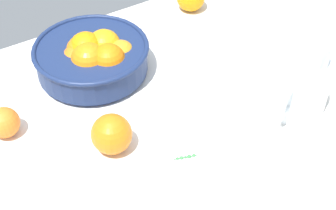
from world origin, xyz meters
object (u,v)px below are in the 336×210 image
juice_pitcher (300,85)px  loose_orange_1 (110,133)px  fruit_bowl (93,56)px  juice_glass (329,9)px  loose_orange_3 (4,122)px

juice_pitcher → loose_orange_1: bearing=163.8°
fruit_bowl → loose_orange_1: 25.76cm
juice_glass → loose_orange_1: bearing=-172.6°
loose_orange_3 → juice_pitcher: bearing=-25.2°
fruit_bowl → juice_pitcher: (33.36, -36.51, 2.02)cm
loose_orange_1 → loose_orange_3: (-17.65, 15.81, -0.94)cm
fruit_bowl → loose_orange_1: (-8.09, -24.44, -0.75)cm
juice_glass → loose_orange_1: size_ratio=1.21×
juice_pitcher → juice_glass: 38.20cm
juice_glass → loose_orange_3: size_ratio=1.55×
juice_pitcher → juice_glass: (31.47, 21.52, -2.43)cm
loose_orange_3 → loose_orange_1: bearing=-41.8°
fruit_bowl → juice_glass: fruit_bowl is taller
fruit_bowl → loose_orange_3: 27.21cm
juice_glass → juice_pitcher: bearing=-145.6°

